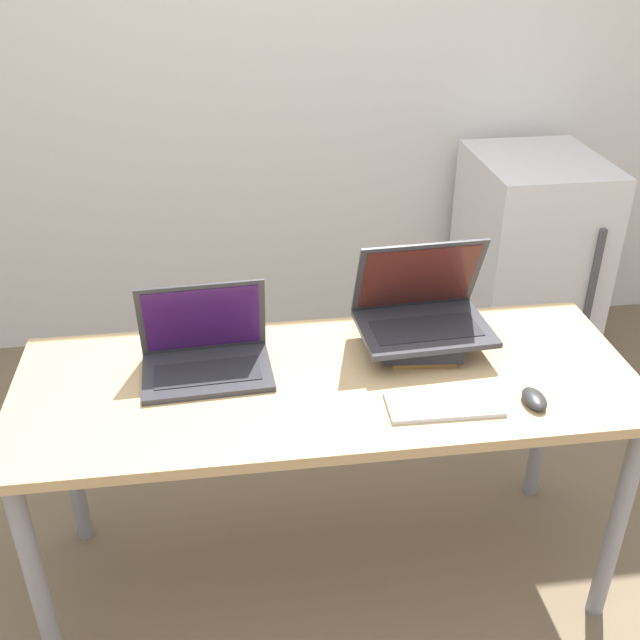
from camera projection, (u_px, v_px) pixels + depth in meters
wall_back at (273, 36)px, 2.99m from camera, size 8.00×0.05×2.70m
desk at (327, 403)px, 2.03m from camera, size 1.66×0.63×0.73m
laptop_left at (206, 354)px, 2.00m from camera, size 0.35×0.24×0.24m
book_stack at (418, 340)px, 2.10m from camera, size 0.24×0.24×0.06m
laptop_on_books at (422, 311)px, 2.08m from camera, size 0.37×0.28×0.25m
wireless_keyboard at (444, 403)px, 1.88m from camera, size 0.29×0.14×0.01m
mouse at (534, 399)px, 1.88m from camera, size 0.06×0.10×0.03m
mini_fridge at (526, 262)px, 3.23m from camera, size 0.50×0.61×0.92m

